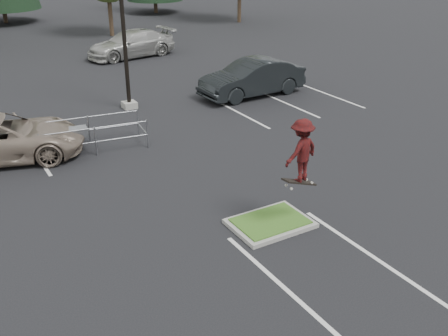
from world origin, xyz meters
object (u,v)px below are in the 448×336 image
car_r_charc (252,78)px  car_far_silver (132,44)px  cart_corral (80,133)px  skateboarder (301,151)px  light_pole (122,6)px

car_r_charc → car_far_silver: car_r_charc is taller
cart_corral → car_far_silver: size_ratio=0.70×
skateboarder → car_far_silver: bearing=-113.5°
car_far_silver → skateboarder: bearing=-17.7°
light_pole → car_r_charc: light_pole is taller
light_pole → car_far_silver: (4.11, 10.00, -3.72)m
light_pole → car_far_silver: light_pole is taller
skateboarder → car_r_charc: 12.77m
cart_corral → car_far_silver: (7.54, 13.94, 0.14)m
car_r_charc → light_pole: bearing=-103.7°
cart_corral → light_pole: bearing=56.3°
cart_corral → car_r_charc: bearing=23.6°
cart_corral → car_r_charc: size_ratio=0.75×
cart_corral → car_r_charc: 9.83m
skateboarder → car_r_charc: bearing=-131.1°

